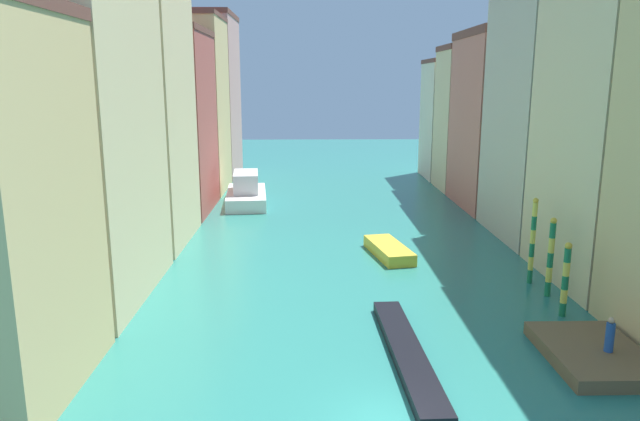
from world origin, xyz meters
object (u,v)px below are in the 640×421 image
at_px(mooring_pole_2, 533,240).
at_px(motorboat_0, 389,250).
at_px(vaporetto_white, 246,192).
at_px(person_on_dock, 610,336).
at_px(mooring_pole_1, 551,256).
at_px(mooring_pole_0, 565,279).
at_px(gondola_black, 407,353).
at_px(waterfront_dock, 594,354).

bearing_deg(mooring_pole_2, motorboat_0, 142.85).
distance_m(vaporetto_white, motorboat_0, 20.87).
xyz_separation_m(person_on_dock, mooring_pole_1, (0.70, 7.97, 0.99)).
height_order(person_on_dock, motorboat_0, person_on_dock).
height_order(mooring_pole_0, motorboat_0, mooring_pole_0).
distance_m(mooring_pole_0, mooring_pole_1, 2.86).
bearing_deg(vaporetto_white, mooring_pole_2, -50.97).
relative_size(mooring_pole_1, mooring_pole_2, 0.87).
bearing_deg(gondola_black, person_on_dock, -4.96).
bearing_deg(person_on_dock, waterfront_dock, 139.68).
bearing_deg(motorboat_0, person_on_dock, -66.18).
relative_size(person_on_dock, gondola_black, 0.14).
bearing_deg(person_on_dock, mooring_pole_1, 84.97).
height_order(person_on_dock, mooring_pole_2, mooring_pole_2).
bearing_deg(vaporetto_white, person_on_dock, -61.22).
bearing_deg(mooring_pole_2, gondola_black, -132.94).
xyz_separation_m(mooring_pole_0, motorboat_0, (-7.28, 10.62, -1.58)).
bearing_deg(waterfront_dock, vaporetto_white, 118.50).
height_order(mooring_pole_2, gondola_black, mooring_pole_2).
height_order(waterfront_dock, mooring_pole_2, mooring_pole_2).
bearing_deg(waterfront_dock, motorboat_0, 113.04).
distance_m(mooring_pole_0, gondola_black, 9.79).
distance_m(mooring_pole_1, vaporetto_white, 31.66).
xyz_separation_m(waterfront_dock, person_on_dock, (0.40, -0.34, 0.98)).
distance_m(person_on_dock, motorboat_0, 17.25).
bearing_deg(mooring_pole_2, mooring_pole_0, -92.13).
bearing_deg(mooring_pole_1, motorboat_0, 134.50).
distance_m(waterfront_dock, vaporetto_white, 37.49).
bearing_deg(gondola_black, mooring_pole_1, 39.07).
bearing_deg(mooring_pole_1, waterfront_dock, -98.22).
bearing_deg(mooring_pole_1, vaporetto_white, 126.87).
relative_size(vaporetto_white, motorboat_0, 1.63).
xyz_separation_m(person_on_dock, gondola_black, (-8.23, 0.71, -1.03)).
height_order(waterfront_dock, mooring_pole_0, mooring_pole_0).
xyz_separation_m(mooring_pole_0, vaporetto_white, (-18.60, 28.13, -0.84)).
bearing_deg(gondola_black, waterfront_dock, -2.73).
xyz_separation_m(mooring_pole_1, motorboat_0, (-7.66, 7.80, -1.87)).
bearing_deg(mooring_pole_0, mooring_pole_2, 87.87).
relative_size(waterfront_dock, person_on_dock, 3.76).
bearing_deg(mooring_pole_1, mooring_pole_0, -97.68).
height_order(vaporetto_white, gondola_black, vaporetto_white).
bearing_deg(mooring_pole_1, person_on_dock, -95.03).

